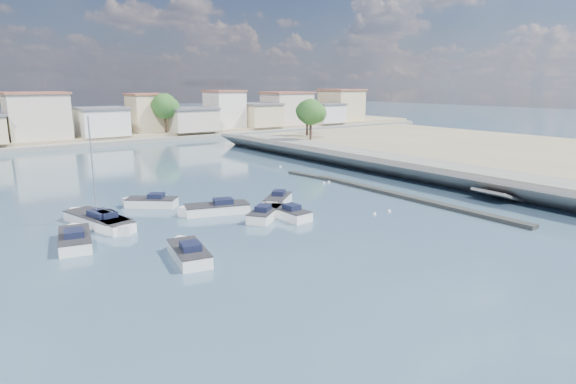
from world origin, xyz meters
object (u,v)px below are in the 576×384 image
Objects in this scene: motorboat_d at (277,201)px; motorboat_e at (75,239)px; motorboat_f at (149,203)px; motorboat_g at (112,224)px; motorboat_a at (287,213)px; motorboat_c at (214,209)px; motorboat_h at (266,214)px; sailboat at (95,219)px; motorboat_b at (188,253)px.

motorboat_d is 0.75× the size of motorboat_e.
motorboat_f is at bearing 41.76° from motorboat_e.
motorboat_d is at bearing -5.74° from motorboat_g.
motorboat_a is 4.30m from motorboat_d.
motorboat_e is at bearing -172.39° from motorboat_c.
motorboat_e is 1.27× the size of motorboat_f.
motorboat_h is (6.65, -9.68, 0.00)m from motorboat_f.
motorboat_f is at bearing 123.28° from motorboat_c.
motorboat_a is at bearing -28.64° from motorboat_h.
motorboat_d and motorboat_e have the same top height.
motorboat_h is at bearing -9.13° from motorboat_e.
motorboat_d is 0.97× the size of motorboat_h.
motorboat_a and motorboat_d have the same top height.
motorboat_c is 1.36× the size of motorboat_h.
sailboat reaches higher than motorboat_e.
motorboat_b is 1.15× the size of motorboat_f.
sailboat reaches higher than motorboat_d.
sailboat is (-13.83, 7.62, 0.03)m from motorboat_a.
motorboat_e is at bearing 125.74° from motorboat_b.
motorboat_g is 1.24× the size of motorboat_h.
motorboat_g is at bearing 176.01° from motorboat_c.
motorboat_f is at bearing 124.49° from motorboat_h.
sailboat is at bearing 151.11° from motorboat_h.
motorboat_e is at bearing -177.79° from motorboat_d.
motorboat_c is at bearing -56.72° from motorboat_f.
motorboat_e and motorboat_h have the same top height.
motorboat_a is 0.55× the size of sailboat.
motorboat_e is at bearing -146.09° from motorboat_g.
motorboat_f is (-3.75, 5.71, -0.00)m from motorboat_c.
motorboat_c is 9.77m from sailboat.
motorboat_b is 14.99m from motorboat_f.
motorboat_a is at bearing -11.17° from motorboat_e.
motorboat_a and motorboat_h have the same top height.
motorboat_d is at bearing -33.54° from motorboat_f.
motorboat_c is (-4.47, 4.83, 0.00)m from motorboat_a.
motorboat_b is at bearing -77.84° from motorboat_g.
motorboat_b and motorboat_c have the same top height.
motorboat_d and motorboat_f have the same top height.
motorboat_a is 15.79m from sailboat.
motorboat_d is at bearing 66.17° from motorboat_a.
motorboat_c is 1.05× the size of motorboat_e.
motorboat_g and motorboat_h have the same top height.
motorboat_h is (11.56, -4.58, -0.00)m from motorboat_g.
motorboat_h is at bearing -21.60° from motorboat_g.
motorboat_c is (6.58, 9.01, 0.00)m from motorboat_b.
motorboat_e and motorboat_f have the same top height.
motorboat_f and motorboat_g have the same top height.
motorboat_b is at bearing -152.04° from motorboat_h.
motorboat_b is at bearing -54.26° from motorboat_e.
motorboat_g is at bearing 174.26° from motorboat_d.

